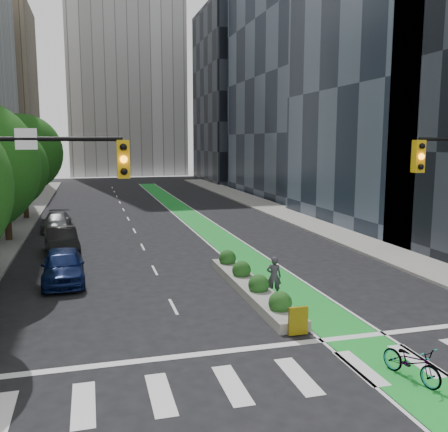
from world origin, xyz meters
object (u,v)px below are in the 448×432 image
cyclist (274,276)px  parked_car_left_mid (62,242)px  median_planter (251,284)px  bicycle (412,362)px  parked_car_left_far (56,222)px  parked_car_left_near (63,266)px

cyclist → parked_car_left_mid: cyclist is taller
median_planter → bicycle: (1.84, -9.04, 0.15)m
parked_car_left_mid → parked_car_left_far: (-0.81, 8.80, -0.14)m
parked_car_left_mid → median_planter: bearing=-56.9°
median_planter → parked_car_left_far: bearing=116.6°
parked_car_left_near → parked_car_left_far: 14.97m
bicycle → parked_car_left_mid: bearing=103.3°
cyclist → parked_car_left_near: bearing=-5.4°
parked_car_left_mid → parked_car_left_far: bearing=87.6°
cyclist → parked_car_left_far: 21.99m
parked_car_left_near → parked_car_left_far: parked_car_left_near is taller
cyclist → parked_car_left_far: cyclist is taller
bicycle → parked_car_left_near: bearing=112.5°
bicycle → cyclist: bearing=81.7°
bicycle → median_planter: bearing=86.0°
bicycle → cyclist: 8.36m
parked_car_left_near → parked_car_left_mid: 6.13m
median_planter → parked_car_left_mid: (-8.57, 9.94, 0.43)m
parked_car_left_far → cyclist: bearing=-58.7°
median_planter → parked_car_left_mid: 13.13m
median_planter → cyclist: bearing=-43.2°
median_planter → bicycle: 9.22m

